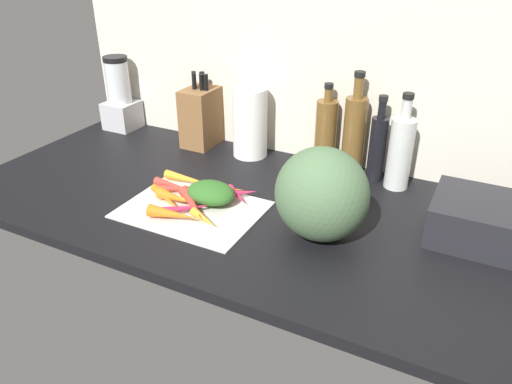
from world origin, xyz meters
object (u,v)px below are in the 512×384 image
Objects in this scene: carrot_1 at (186,189)px; carrot_7 at (238,195)px; carrot_6 at (167,199)px; carrot_8 at (184,208)px; cutting_board at (192,209)px; carrot_10 at (173,185)px; blender_appliance at (120,98)px; bottle_3 at (400,152)px; winter_squash at (322,194)px; carrot_5 at (224,189)px; carrot_11 at (238,193)px; bottle_1 at (354,134)px; carrot_4 at (181,199)px; knife_block at (202,116)px; paper_towel_roll at (250,122)px; dish_rack at (489,222)px; carrot_3 at (189,180)px; bottle_2 at (378,147)px; carrot_9 at (174,197)px; bottle_0 at (326,133)px; carrot_2 at (193,205)px; carrot_0 at (173,214)px; carrot_12 at (204,219)px.

carrot_7 reaches higher than carrot_1.
carrot_8 is at bearing -19.43° from carrot_6.
carrot_10 reaches higher than cutting_board.
bottle_3 is at bearing -1.04° from blender_appliance.
cutting_board is at bearing -173.92° from winter_squash.
carrot_7 is (5.34, -1.48, 0.03)cm from carrot_5.
cutting_board is 3.39× the size of carrot_11.
bottle_1 is at bearing 53.88° from cutting_board.
carrot_8 is (3.79, -4.21, 0.09)cm from carrot_4.
winter_squash is at bearing -32.95° from knife_block.
winter_squash is at bearing 6.08° from cutting_board.
carrot_11 is 34.40cm from paper_towel_roll.
winter_squash is 42.31cm from dish_rack.
carrot_1 is at bearing -136.35° from bottle_1.
winter_squash reaches higher than paper_towel_roll.
blender_appliance is (-51.71, 30.78, 9.81)cm from carrot_3.
carrot_6 is at bearing -133.69° from carrot_5.
bottle_2 reaches higher than carrot_1.
bottle_3 is at bearing -15.74° from bottle_2.
knife_block is (-32.17, 31.73, 8.23)cm from carrot_11.
carrot_11 reaches higher than carrot_4.
carrot_6 is 1.64× the size of carrot_9.
carrot_6 is at bearing -87.26° from carrot_3.
carrot_5 is at bearing -131.41° from bottle_1.
carrot_8 is 75.95cm from blender_appliance.
carrot_4 is at bearing -40.27° from carrot_10.
bottle_0 is at bearing 67.67° from carrot_11.
carrot_2 is 1.05× the size of carrot_8.
bottle_3 is at bearing 37.73° from carrot_11.
carrot_0 is at bearing -102.81° from carrot_5.
carrot_8 is at bearing -97.39° from cutting_board.
carrot_0 is 0.80× the size of carrot_2.
bottle_1 is (43.07, 36.88, 11.23)cm from carrot_10.
carrot_11 is at bearing 13.92° from carrot_1.
bottle_3 reaches higher than blender_appliance.
carrot_8 is at bearing -105.03° from carrot_5.
bottle_1 reaches higher than carrot_2.
carrot_11 is at bearing -134.46° from bottle_2.
carrot_6 is at bearing -67.19° from carrot_10.
bottle_2 is at bearing 41.87° from carrot_6.
carrot_2 is 5.58cm from carrot_4.
carrot_1 is (-5.91, 14.61, -0.70)cm from carrot_0.
carrot_1 is 0.63× the size of bottle_2.
paper_towel_roll is (-10.77, 46.63, 9.84)cm from carrot_12.
blender_appliance reaches higher than dish_rack.
carrot_5 is 53.09cm from bottle_3.
carrot_8 is at bearing -30.46° from carrot_9.
blender_appliance reaches higher than carrot_8.
carrot_12 is at bearing -124.36° from bottle_2.
carrot_5 reaches higher than cutting_board.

